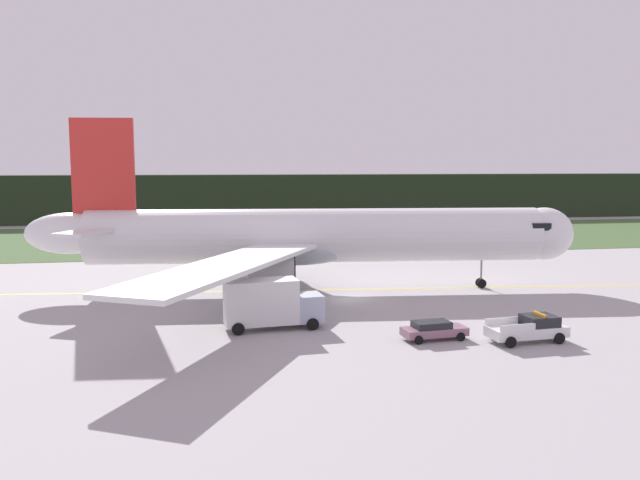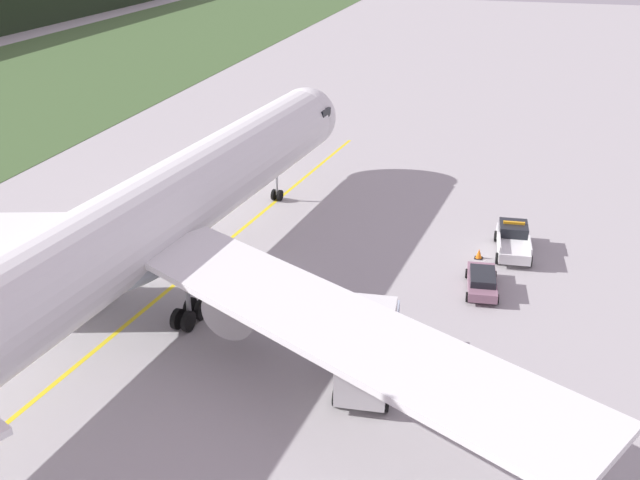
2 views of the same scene
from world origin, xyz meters
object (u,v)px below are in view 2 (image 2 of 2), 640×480
object	(u,v)px
catering_truck	(368,345)
apron_cone	(479,254)
airliner	(155,218)
ops_pickup_truck	(513,240)
staff_car	(482,281)

from	to	relation	value
catering_truck	apron_cone	xyz separation A→B (m)	(15.50, -4.33, -1.60)
airliner	ops_pickup_truck	distance (m)	24.18
staff_car	apron_cone	world-z (taller)	staff_car
catering_truck	staff_car	bearing A→B (deg)	-24.05
staff_car	apron_cone	xyz separation A→B (m)	(4.62, 0.52, -0.36)
ops_pickup_truck	apron_cone	bearing A→B (deg)	128.06
catering_truck	apron_cone	world-z (taller)	catering_truck
apron_cone	staff_car	bearing A→B (deg)	-173.54
airliner	staff_car	world-z (taller)	airliner
ops_pickup_truck	staff_car	bearing A→B (deg)	165.65
airliner	staff_car	bearing A→B (deg)	-72.78
catering_truck	staff_car	size ratio (longest dim) A/B	1.59
ops_pickup_truck	staff_car	distance (m)	6.50
ops_pickup_truck	catering_truck	size ratio (longest dim) A/B	0.75
ops_pickup_truck	staff_car	world-z (taller)	ops_pickup_truck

